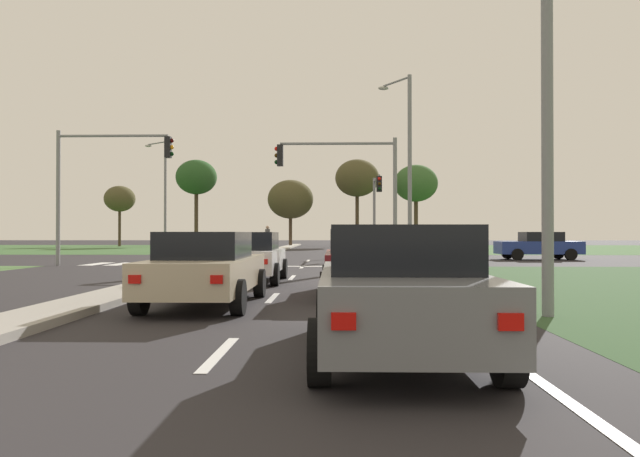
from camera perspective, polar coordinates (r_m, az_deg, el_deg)
ground_plane at (r=32.79m, az=-7.18°, el=-3.04°), size 200.00×200.00×0.00m
grass_verge_far_left at (r=64.50m, az=-26.74°, el=-1.76°), size 35.00×35.00×0.01m
grass_verge_far_right at (r=60.54m, az=21.30°, el=-1.86°), size 35.00×35.00×0.01m
median_island_near at (r=14.31m, az=-18.61°, el=-5.97°), size 1.20×22.00×0.14m
median_island_far at (r=57.61m, az=-3.49°, el=-1.90°), size 1.20×36.00×0.14m
lane_dash_near at (r=7.13m, az=-9.89°, el=-12.05°), size 0.14×2.00×0.01m
lane_dash_second at (r=13.00m, az=-4.69°, el=-6.83°), size 0.14×2.00×0.01m
lane_dash_third at (r=18.96m, az=-2.77°, el=-4.85°), size 0.14×2.00×0.01m
lane_dash_fourth at (r=24.93m, az=-1.78°, el=-3.82°), size 0.14×2.00×0.01m
lane_dash_fifth at (r=30.92m, az=-1.17°, el=-3.19°), size 0.14×2.00×0.01m
edge_line_right at (r=14.60m, az=9.24°, el=-6.14°), size 0.14×24.00×0.01m
stop_bar_near at (r=25.45m, az=-1.04°, el=-3.75°), size 6.40×0.50×0.01m
crosswalk_bar_near at (r=29.47m, az=-21.15°, el=-3.28°), size 0.70×2.80×0.01m
crosswalk_bar_second at (r=29.05m, az=-19.05°, el=-3.33°), size 0.70×2.80×0.01m
crosswalk_bar_third at (r=28.67m, az=-16.89°, el=-3.37°), size 0.70×2.80×0.01m
crosswalk_bar_fourth at (r=28.33m, az=-14.68°, el=-3.41°), size 0.70×2.80×0.01m
crosswalk_bar_fifth at (r=28.03m, az=-12.41°, el=-3.45°), size 0.70×2.80×0.01m
crosswalk_bar_sixth at (r=27.78m, az=-10.10°, el=-3.48°), size 0.70×2.80×0.01m
crosswalk_bar_seventh at (r=27.58m, az=-7.76°, el=-3.50°), size 0.70×2.80×0.01m
crosswalk_bar_eighth at (r=27.42m, az=-5.38°, el=-3.52°), size 0.70×2.80×0.01m
car_maroon_near at (r=13.48m, az=4.47°, el=-3.29°), size 2.04×4.35×1.53m
car_beige_second at (r=11.81m, az=-11.12°, el=-3.81°), size 1.97×4.63×1.47m
car_blue_third at (r=34.43m, az=20.78°, el=-1.58°), size 4.54×2.00×1.54m
car_grey_fourth at (r=6.85m, az=7.62°, el=-5.99°), size 1.97×4.37×1.52m
car_white_fifth at (r=17.30m, az=-6.91°, el=-2.76°), size 1.96×4.24×1.48m
traffic_signal_far_right at (r=37.45m, az=5.56°, el=2.79°), size 0.32×4.57×5.22m
traffic_signal_near_left at (r=28.02m, az=-20.94°, el=5.22°), size 5.35×0.32×6.12m
traffic_signal_near_right at (r=25.93m, az=3.01°, el=5.12°), size 5.49×0.32×5.73m
street_lamp_near at (r=11.14m, az=21.98°, el=18.85°), size 0.56×2.63×9.09m
street_lamp_second at (r=28.81m, az=8.58°, el=6.88°), size 1.50×1.99×9.20m
street_lamp_third at (r=47.93m, az=-15.19°, el=3.76°), size 2.20×1.64×8.89m
pedestrian_at_median at (r=40.72m, az=-5.19°, el=-0.74°), size 0.34×0.34×1.88m
treeline_near at (r=71.31m, az=-19.15°, el=2.76°), size 3.54×3.54×7.05m
treeline_second at (r=72.05m, az=-12.10°, el=4.92°), size 4.95×4.95×10.46m
treeline_third at (r=67.01m, az=-2.93°, el=2.88°), size 5.29×5.29×7.71m
treeline_fourth at (r=66.60m, az=3.68°, el=4.95°), size 5.04×5.04×10.00m
treeline_fifth at (r=67.94m, az=9.44°, el=4.38°), size 5.04×5.04×9.45m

